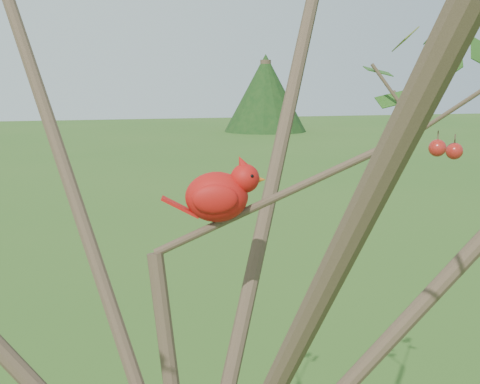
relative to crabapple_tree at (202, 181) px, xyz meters
The scene contains 3 objects.
crabapple_tree is the anchor object (origin of this frame).
cardinal 0.14m from the crabapple_tree, 59.45° to the left, with size 0.22×0.13×0.16m.
distant_trees 23.42m from the crabapple_tree, 90.16° to the left, with size 45.17×13.08×3.78m.
Camera 1 is at (-0.24, -1.14, 2.30)m, focal length 45.00 mm.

